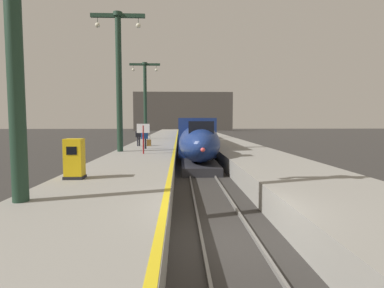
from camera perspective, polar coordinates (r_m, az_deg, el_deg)
name	(u,v)px	position (r m, az deg, el deg)	size (l,w,h in m)	color
ground_plane	(229,242)	(8.80, 7.02, -18.00)	(260.00, 260.00, 0.00)	#33302D
platform_left	(155,147)	(33.01, -7.04, -0.62)	(4.80, 110.00, 1.05)	gray
platform_right	(229,147)	(33.34, 6.98, -0.57)	(4.80, 110.00, 1.05)	gray
platform_left_safety_stripe	(176,142)	(32.86, -3.08, 0.31)	(0.20, 107.80, 0.01)	yellow
rail_main_left	(185,149)	(35.68, -1.38, -0.97)	(0.08, 110.00, 0.12)	slate
rail_main_right	(197,149)	(35.74, 1.02, -0.96)	(0.08, 110.00, 0.12)	slate
highspeed_train_main	(189,131)	(45.01, -0.64, 2.55)	(2.92, 56.50, 3.60)	navy
station_column_mid	(119,70)	(23.81, -13.72, 13.50)	(4.00, 0.68, 10.35)	#1E3828
station_column_far	(145,94)	(40.68, -8.89, 9.43)	(4.00, 0.68, 10.00)	#1E3828
passenger_near_edge	(138,135)	(28.44, -10.13, 1.62)	(0.53, 0.36, 1.69)	#23232D
passenger_mid_platform	(145,137)	(25.36, -9.00, 1.32)	(0.55, 0.32, 1.69)	#23232D
rolling_suitcase	(149,143)	(28.28, -8.18, 0.24)	(0.40, 0.22, 0.98)	brown
ticket_machine_yellow	(74,160)	(12.86, -21.42, -2.89)	(0.76, 0.62, 1.60)	yellow
departure_info_board	(143,133)	(21.45, -9.24, 2.17)	(0.90, 0.10, 2.12)	maroon
terminus_back_wall	(183,111)	(110.10, -1.67, 6.20)	(36.00, 2.00, 14.00)	#4C4742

